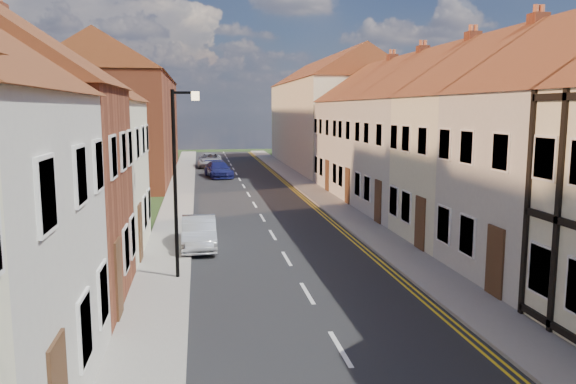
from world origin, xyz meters
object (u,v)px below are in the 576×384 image
lamppost (178,172)px  car_far (218,170)px  car_distant (210,160)px  car_mid (199,233)px

lamppost → car_far: (2.23, 27.67, -2.89)m
lamppost → car_far: size_ratio=1.35×
car_distant → car_mid: bearing=-90.8°
car_mid → car_distant: 31.87m
car_far → car_mid: bearing=-103.3°
lamppost → car_distant: size_ratio=1.23×
lamppost → car_far: 27.91m
car_mid → car_far: size_ratio=0.86×
car_mid → car_distant: (1.10, 31.85, 0.05)m
lamppost → car_far: lamppost is taller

